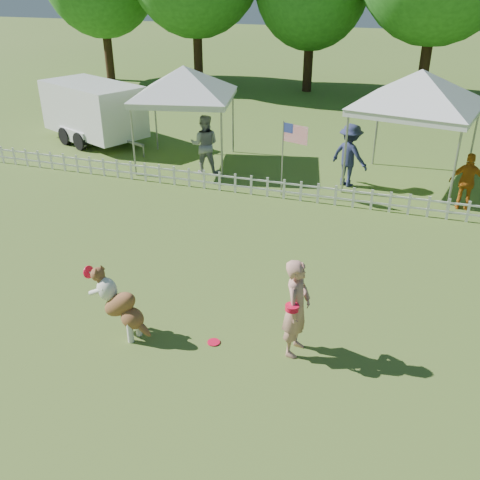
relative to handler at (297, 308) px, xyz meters
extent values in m
plane|color=#426820|center=(-1.70, -0.29, -0.90)|extent=(120.00, 120.00, 0.00)
imported|color=tan|center=(0.00, 0.00, 0.00)|extent=(0.50, 0.70, 1.80)
cylinder|color=#F20E33|center=(-1.42, -0.25, -0.89)|extent=(0.29, 0.29, 0.02)
imported|color=gray|center=(-4.97, 8.08, 0.05)|extent=(1.06, 0.91, 1.91)
imported|color=#24294D|center=(-0.37, 8.43, 0.06)|extent=(1.43, 1.21, 1.92)
imported|color=#BF6616|center=(2.97, 7.62, -0.10)|extent=(0.94, 0.39, 1.60)
camera|label=1|loc=(1.52, -7.41, 5.08)|focal=40.00mm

